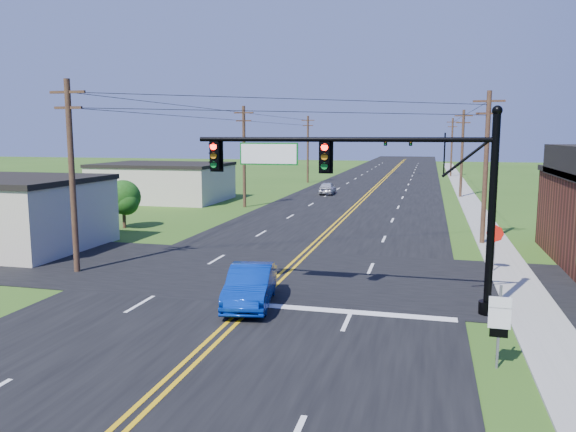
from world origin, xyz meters
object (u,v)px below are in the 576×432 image
(stop_sign, at_px, (495,238))
(signal_mast_far, at_px, (416,147))
(blue_car, at_px, (250,286))
(signal_mast_main, at_px, (366,182))
(route_sign, at_px, (499,321))

(stop_sign, bearing_deg, signal_mast_far, 113.15)
(signal_mast_far, bearing_deg, blue_car, -93.37)
(blue_car, xyz_separation_m, stop_sign, (9.57, 7.79, 0.90))
(blue_car, bearing_deg, signal_mast_main, 3.75)
(signal_mast_far, relative_size, route_sign, 4.59)
(signal_mast_main, xyz_separation_m, stop_sign, (5.36, 6.79, -3.11))
(signal_mast_far, distance_m, route_sign, 77.09)
(signal_mast_main, height_order, blue_car, signal_mast_main)
(signal_mast_far, bearing_deg, signal_mast_main, -90.08)
(signal_mast_far, bearing_deg, route_sign, -86.88)
(signal_mast_far, height_order, stop_sign, signal_mast_far)
(blue_car, relative_size, route_sign, 1.89)
(route_sign, height_order, stop_sign, route_sign)
(route_sign, distance_m, stop_sign, 11.75)
(route_sign, bearing_deg, blue_car, 156.84)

